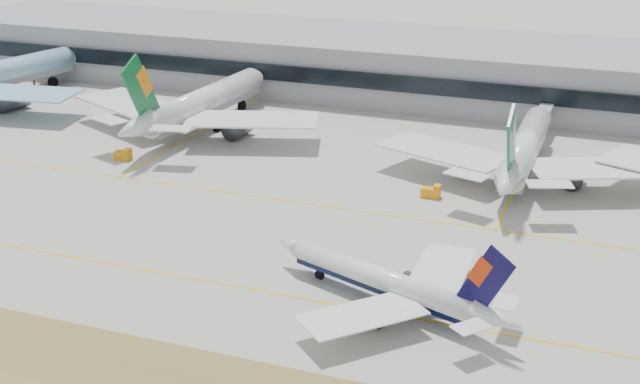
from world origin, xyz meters
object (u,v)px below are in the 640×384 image
at_px(taxiing_airliner, 390,284).
at_px(widebody_eva, 200,105).
at_px(terminal, 424,67).
at_px(widebody_cathay, 524,152).

bearing_deg(taxiing_airliner, widebody_eva, -25.14).
height_order(taxiing_airliner, widebody_eva, widebody_eva).
bearing_deg(widebody_eva, terminal, -34.91).
xyz_separation_m(widebody_eva, terminal, (40.19, 50.20, 1.46)).
bearing_deg(taxiing_airliner, widebody_cathay, -78.18).
relative_size(widebody_cathay, terminal, 0.21).
bearing_deg(terminal, taxiing_airliner, -77.62).
bearing_deg(taxiing_airliner, terminal, -57.19).
relative_size(taxiing_airliner, widebody_cathay, 0.69).
xyz_separation_m(widebody_cathay, terminal, (-34.97, 56.94, 1.93)).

